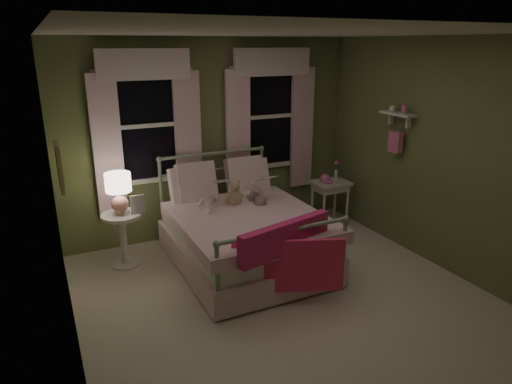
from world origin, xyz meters
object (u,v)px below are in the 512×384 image
child_left (207,179)px  teddy_bear (234,194)px  nightstand_right (330,188)px  child_right (249,175)px  table_lamp (119,189)px  nightstand_left (123,232)px  bed (243,233)px

child_left → teddy_bear: (0.28, -0.16, -0.18)m
nightstand_right → child_right: bearing=-173.3°
table_lamp → nightstand_right: bearing=0.4°
child_right → nightstand_right: bearing=-169.7°
nightstand_left → nightstand_right: 2.92m
teddy_bear → bed: bearing=-90.0°
bed → nightstand_right: bearing=19.6°
nightstand_right → teddy_bear: bearing=-169.0°
child_left → nightstand_right: size_ratio=1.25×
nightstand_left → nightstand_right: (2.91, 0.02, 0.13)m
nightstand_left → nightstand_right: bearing=0.4°
child_right → table_lamp: (-1.56, 0.14, 0.00)m
bed → child_right: bearing=56.4°
bed → child_left: 0.77m
table_lamp → nightstand_right: 2.94m
child_left → nightstand_right: child_left is taller
nightstand_right → table_lamp: bearing=-179.6°
nightstand_left → bed: bearing=-23.7°
child_left → child_right: bearing=-163.7°
nightstand_left → child_left: bearing=-8.0°
bed → table_lamp: size_ratio=4.40×
child_right → nightstand_left: size_ratio=1.18×
bed → child_left: (-0.28, 0.42, 0.59)m
child_right → nightstand_right: (1.35, 0.16, -0.40)m
bed → teddy_bear: bed is taller
teddy_bear → nightstand_right: size_ratio=0.50×
child_right → nightstand_left: 1.66m
child_right → nightstand_left: bearing=-1.6°
nightstand_left → table_lamp: size_ratio=1.40×
teddy_bear → nightstand_right: teddy_bear is taller
teddy_bear → nightstand_left: teddy_bear is taller
bed → nightstand_left: (-1.28, 0.56, 0.03)m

